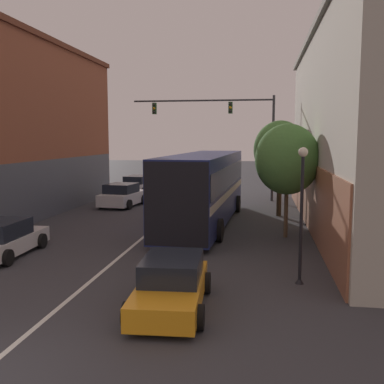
{
  "coord_description": "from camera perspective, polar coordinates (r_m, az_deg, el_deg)",
  "views": [
    {
      "loc": [
        5.14,
        -6.85,
        4.38
      ],
      "look_at": [
        1.91,
        14.01,
        1.85
      ],
      "focal_mm": 42.0,
      "sensor_mm": 36.0,
      "label": 1
    }
  ],
  "objects": [
    {
      "name": "hatchback_foreground",
      "position": [
        11.88,
        -2.63,
        -11.64
      ],
      "size": [
        2.05,
        4.08,
        1.31
      ],
      "rotation": [
        0.0,
        0.0,
        1.62
      ],
      "color": "orange",
      "rests_on": "ground_plane"
    },
    {
      "name": "parked_car_left_far",
      "position": [
        35.68,
        -6.86,
        0.87
      ],
      "size": [
        2.23,
        4.5,
        1.46
      ],
      "rotation": [
        0.0,
        0.0,
        1.49
      ],
      "color": "silver",
      "rests_on": "ground_plane"
    },
    {
      "name": "street_tree_near",
      "position": [
        20.08,
        12.01,
        4.07
      ],
      "size": [
        2.81,
        2.53,
        5.01
      ],
      "color": "brown",
      "rests_on": "ground_plane"
    },
    {
      "name": "traffic_signal_gantry",
      "position": [
        31.85,
        5.01,
        8.56
      ],
      "size": [
        9.98,
        0.36,
        7.31
      ],
      "color": "#333338",
      "rests_on": "ground_plane"
    },
    {
      "name": "bus",
      "position": [
        22.93,
        1.61,
        0.91
      ],
      "size": [
        3.31,
        12.74,
        3.58
      ],
      "rotation": [
        0.0,
        0.0,
        1.52
      ],
      "color": "navy",
      "rests_on": "ground_plane"
    },
    {
      "name": "lane_center_line",
      "position": [
        22.35,
        -4.68,
        -4.47
      ],
      "size": [
        0.14,
        40.93,
        0.01
      ],
      "color": "silver",
      "rests_on": "ground_plane"
    },
    {
      "name": "parked_car_left_mid",
      "position": [
        29.31,
        -8.84,
        -0.45
      ],
      "size": [
        2.47,
        4.09,
        1.49
      ],
      "rotation": [
        0.0,
        0.0,
        1.45
      ],
      "color": "silver",
      "rests_on": "ground_plane"
    },
    {
      "name": "street_tree_far",
      "position": [
        25.6,
        11.12,
        5.25
      ],
      "size": [
        2.94,
        2.65,
        5.36
      ],
      "color": "#3D2D1E",
      "rests_on": "ground_plane"
    },
    {
      "name": "parked_car_left_near",
      "position": [
        18.23,
        -23.02,
        -5.55
      ],
      "size": [
        2.1,
        4.2,
        1.36
      ],
      "rotation": [
        0.0,
        0.0,
        1.59
      ],
      "color": "silver",
      "rests_on": "ground_plane"
    },
    {
      "name": "street_lamp",
      "position": [
        13.74,
        13.74,
        -2.32
      ],
      "size": [
        0.29,
        0.29,
        4.12
      ],
      "color": "black",
      "rests_on": "ground_plane"
    }
  ]
}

